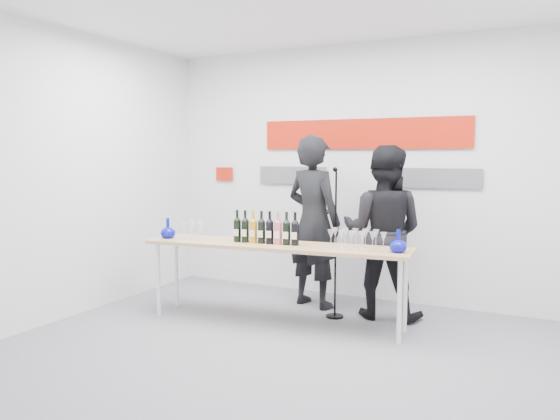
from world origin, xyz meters
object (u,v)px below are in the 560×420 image
Objects in this scene: presenter_left at (314,222)px; presenter_right at (383,232)px; tasting_table at (276,250)px; mic_stand at (335,272)px.

presenter_right is at bearing -167.58° from presenter_left.
presenter_right is at bearing 31.77° from tasting_table.
presenter_left is at bearing 77.13° from tasting_table.
presenter_left is (0.09, 0.76, 0.21)m from tasting_table.
tasting_table is 1.15m from presenter_right.
tasting_table is 1.44× the size of presenter_left.
presenter_right reaches higher than tasting_table.
presenter_left reaches higher than tasting_table.
presenter_left is 1.06× the size of presenter_right.
tasting_table is at bearing -120.44° from mic_stand.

